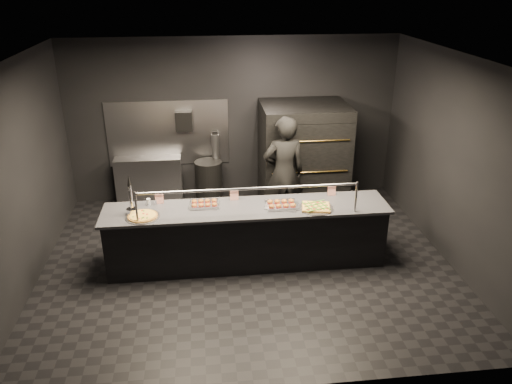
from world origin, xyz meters
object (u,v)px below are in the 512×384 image
at_px(service_counter, 247,235).
at_px(round_pizza, 143,216).
at_px(towel_dispenser, 184,121).
at_px(slider_tray_a, 204,204).
at_px(slider_tray_b, 281,204).
at_px(square_pizza, 316,207).
at_px(pizza_oven, 303,156).
at_px(prep_shelf, 149,181).
at_px(fire_extinguisher, 215,146).
at_px(trash_bin, 209,183).
at_px(worker, 284,173).
at_px(beer_tap, 131,203).

bearing_deg(service_counter, round_pizza, -174.12).
xyz_separation_m(towel_dispenser, slider_tray_a, (0.30, -2.26, -0.60)).
relative_size(service_counter, round_pizza, 8.72).
xyz_separation_m(slider_tray_b, square_pizza, (0.48, -0.12, -0.01)).
distance_m(pizza_oven, towel_dispenser, 2.23).
relative_size(prep_shelf, fire_extinguisher, 2.38).
bearing_deg(fire_extinguisher, slider_tray_b, -70.66).
relative_size(service_counter, trash_bin, 4.93).
xyz_separation_m(fire_extinguisher, worker, (1.08, -1.26, -0.10)).
bearing_deg(slider_tray_a, towel_dispenser, 97.56).
relative_size(beer_tap, round_pizza, 1.23).
height_order(fire_extinguisher, square_pizza, fire_extinguisher).
xyz_separation_m(slider_tray_a, slider_tray_b, (1.10, -0.15, 0.00)).
distance_m(towel_dispenser, fire_extinguisher, 0.74).
relative_size(towel_dispenser, trash_bin, 0.42).
bearing_deg(service_counter, square_pizza, -8.51).
distance_m(round_pizza, worker, 2.53).
bearing_deg(square_pizza, slider_tray_a, 169.96).
xyz_separation_m(fire_extinguisher, slider_tray_b, (0.85, -2.42, -0.11)).
relative_size(pizza_oven, slider_tray_b, 3.60).
relative_size(service_counter, worker, 2.13).
bearing_deg(pizza_oven, prep_shelf, 171.46).
height_order(beer_tap, slider_tray_b, beer_tap).
height_order(service_counter, trash_bin, service_counter).
relative_size(beer_tap, worker, 0.30).
height_order(prep_shelf, worker, worker).
bearing_deg(trash_bin, square_pizza, -57.52).
relative_size(slider_tray_a, square_pizza, 0.94).
distance_m(towel_dispenser, trash_bin, 1.22).
xyz_separation_m(fire_extinguisher, round_pizza, (-1.10, -2.55, -0.12)).
relative_size(service_counter, beer_tap, 7.07).
relative_size(service_counter, towel_dispenser, 11.71).
height_order(fire_extinguisher, trash_bin, fire_extinguisher).
bearing_deg(slider_tray_b, pizza_oven, 69.97).
relative_size(service_counter, prep_shelf, 3.42).
height_order(pizza_oven, slider_tray_b, pizza_oven).
relative_size(slider_tray_a, slider_tray_b, 0.87).
bearing_deg(slider_tray_b, trash_bin, 114.51).
bearing_deg(pizza_oven, worker, -122.14).
relative_size(fire_extinguisher, slider_tray_b, 0.95).
relative_size(beer_tap, slider_tray_a, 1.25).
bearing_deg(round_pizza, slider_tray_a, 18.40).
xyz_separation_m(slider_tray_b, trash_bin, (-1.00, 2.19, -0.53)).
distance_m(beer_tap, square_pizza, 2.58).
height_order(towel_dispenser, round_pizza, towel_dispenser).
xyz_separation_m(prep_shelf, beer_tap, (0.00, -2.36, 0.63)).
height_order(prep_shelf, slider_tray_b, slider_tray_b).
height_order(trash_bin, worker, worker).
height_order(towel_dispenser, slider_tray_b, towel_dispenser).
distance_m(service_counter, square_pizza, 1.09).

